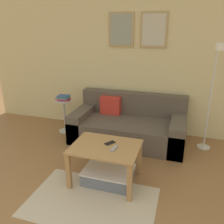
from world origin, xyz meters
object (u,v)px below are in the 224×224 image
object	(u,v)px
coffee_table	(106,153)
floor_lamp	(213,86)
side_table	(64,113)
remote_control	(114,148)
storage_bin	(109,175)
book_stack	(63,98)
cell_phone	(110,143)
couch	(128,125)

from	to	relation	value
coffee_table	floor_lamp	size ratio (longest dim) A/B	0.50
side_table	remote_control	xyz separation A→B (m)	(1.35, -1.27, 0.15)
coffee_table	floor_lamp	bearing A→B (deg)	42.90
floor_lamp	remote_control	distance (m)	1.74
storage_bin	book_stack	bearing A→B (deg)	135.64
storage_bin	cell_phone	size ratio (longest dim) A/B	4.45
storage_bin	side_table	xyz separation A→B (m)	(-1.27, 1.23, 0.27)
floor_lamp	book_stack	size ratio (longest dim) A/B	6.50
coffee_table	book_stack	xyz separation A→B (m)	(-1.23, 1.23, 0.26)
couch	floor_lamp	size ratio (longest dim) A/B	1.13
storage_bin	cell_phone	distance (m)	0.42
couch	floor_lamp	xyz separation A→B (m)	(1.26, -0.09, 0.81)
floor_lamp	cell_phone	xyz separation A→B (m)	(-1.22, -1.08, -0.57)
floor_lamp	coffee_table	bearing A→B (deg)	-137.10
coffee_table	remote_control	world-z (taller)	remote_control
couch	storage_bin	xyz separation A→B (m)	(0.05, -1.26, -0.17)
couch	remote_control	size ratio (longest dim) A/B	12.64
storage_bin	book_stack	size ratio (longest dim) A/B	2.40
book_stack	side_table	bearing A→B (deg)	-85.57
coffee_table	side_table	size ratio (longest dim) A/B	1.35
cell_phone	floor_lamp	bearing A→B (deg)	74.45
storage_bin	remote_control	size ratio (longest dim) A/B	4.15
book_stack	remote_control	distance (m)	1.87
book_stack	floor_lamp	bearing A→B (deg)	-1.59
floor_lamp	cell_phone	size ratio (longest dim) A/B	12.02
remote_control	cell_phone	distance (m)	0.16
couch	book_stack	bearing A→B (deg)	-178.84
side_table	remote_control	distance (m)	1.86
couch	storage_bin	distance (m)	1.28
floor_lamp	remote_control	bearing A→B (deg)	-133.02
storage_bin	floor_lamp	size ratio (longest dim) A/B	0.37
floor_lamp	book_stack	xyz separation A→B (m)	(-2.48, 0.07, -0.41)
couch	coffee_table	xyz separation A→B (m)	(0.01, -1.26, 0.14)
coffee_table	cell_phone	bearing A→B (deg)	70.28
book_stack	cell_phone	world-z (taller)	book_stack
floor_lamp	side_table	bearing A→B (deg)	178.57
side_table	floor_lamp	bearing A→B (deg)	-1.43
side_table	cell_phone	world-z (taller)	side_table
storage_bin	cell_phone	bearing A→B (deg)	94.98
book_stack	coffee_table	bearing A→B (deg)	-45.14
cell_phone	remote_control	bearing A→B (deg)	-21.17
cell_phone	side_table	bearing A→B (deg)	170.92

